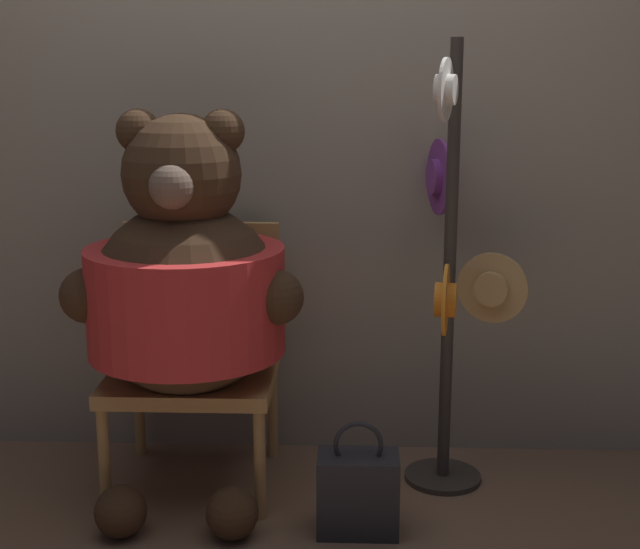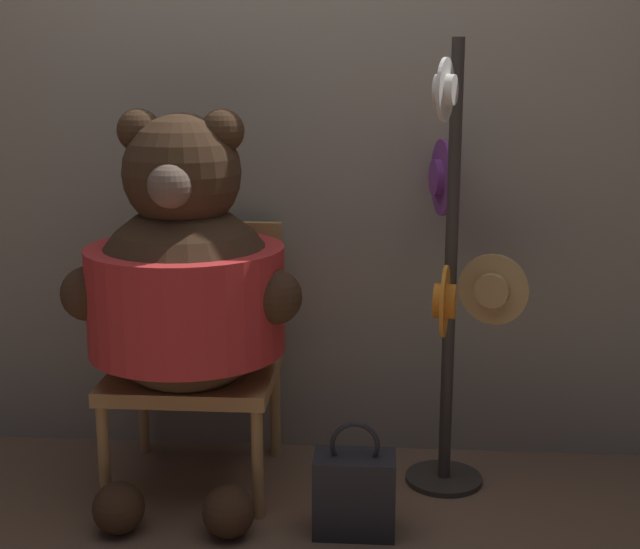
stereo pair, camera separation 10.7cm
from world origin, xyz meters
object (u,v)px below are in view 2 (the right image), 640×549
(chair, at_px, (198,347))
(teddy_bear, at_px, (185,286))
(handbag_on_ground, at_px, (354,492))
(hat_display_rack, at_px, (453,276))

(chair, height_order, teddy_bear, teddy_bear)
(teddy_bear, xyz_separation_m, handbag_on_ground, (0.58, -0.23, -0.62))
(chair, height_order, handbag_on_ground, chair)
(hat_display_rack, bearing_deg, handbag_on_ground, -131.28)
(handbag_on_ground, bearing_deg, hat_display_rack, 48.72)
(chair, xyz_separation_m, handbag_on_ground, (0.59, -0.41, -0.35))
(hat_display_rack, distance_m, handbag_on_ground, 0.80)
(hat_display_rack, bearing_deg, chair, 177.09)
(teddy_bear, bearing_deg, chair, 90.76)
(teddy_bear, height_order, hat_display_rack, hat_display_rack)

